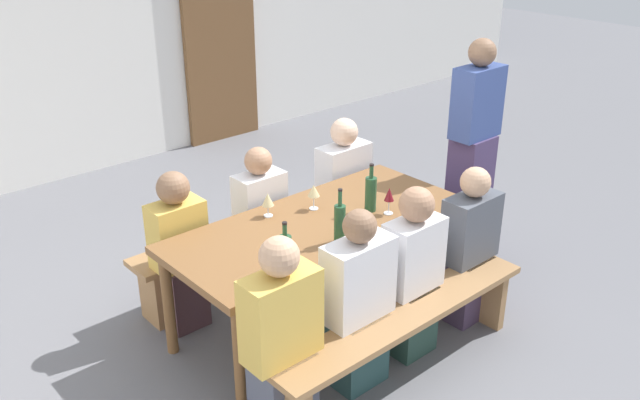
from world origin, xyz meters
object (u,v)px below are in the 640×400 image
object	(u,v)px
wine_bottle_1	(340,223)
bench_far	(253,237)
wooden_door	(220,47)
seated_guest_near_0	(282,341)
wine_bottle_0	(285,252)
bench_near	(404,326)
seated_guest_near_1	(358,305)
tasting_table	(320,233)
standing_host	(472,157)
wine_bottle_2	(371,193)
seated_guest_near_3	(469,250)
wine_glass_0	(389,195)
seated_guest_far_2	(343,193)
seated_guest_far_1	(261,225)
wine_glass_2	(268,200)
seated_guest_far_0	(179,254)
seated_guest_near_2	(412,276)
wine_glass_1	(314,191)

from	to	relation	value
wine_bottle_1	bench_far	bearing A→B (deg)	84.82
wooden_door	seated_guest_near_0	world-z (taller)	wooden_door
wine_bottle_0	wine_bottle_1	distance (m)	0.45
bench_near	wine_bottle_0	distance (m)	0.85
bench_far	seated_guest_near_1	distance (m)	1.35
tasting_table	standing_host	distance (m)	1.46
wine_bottle_2	seated_guest_near_3	xyz separation A→B (m)	(0.42, -0.49, -0.36)
wine_glass_0	seated_guest_far_2	size ratio (longest dim) A/B	0.16
wooden_door	wine_glass_0	world-z (taller)	wooden_door
tasting_table	seated_guest_near_1	world-z (taller)	seated_guest_near_1
wine_glass_0	seated_guest_far_1	world-z (taller)	seated_guest_far_1
wine_glass_0	seated_guest_near_0	size ratio (longest dim) A/B	0.16
wine_bottle_2	seated_guest_near_0	world-z (taller)	seated_guest_near_0
wine_glass_0	seated_guest_far_1	size ratio (longest dim) A/B	0.16
tasting_table	wine_bottle_0	distance (m)	0.65
seated_guest_far_2	bench_far	bearing A→B (deg)	-101.28
bench_far	wine_bottle_2	xyz separation A→B (m)	(0.35, -0.82, 0.52)
bench_near	wine_glass_2	world-z (taller)	wine_glass_2
wine_bottle_2	seated_guest_far_0	size ratio (longest dim) A/B	0.30
seated_guest_near_3	standing_host	distance (m)	0.91
seated_guest_near_1	seated_guest_far_2	world-z (taller)	seated_guest_far_2
wine_bottle_1	seated_guest_far_0	world-z (taller)	same
bench_far	seated_guest_near_2	xyz separation A→B (m)	(0.22, -1.32, 0.18)
bench_near	wine_bottle_1	distance (m)	0.70
seated_guest_far_1	standing_host	xyz separation A→B (m)	(1.48, -0.65, 0.31)
seated_guest_near_0	seated_guest_near_1	size ratio (longest dim) A/B	1.02
seated_guest_near_1	seated_guest_far_1	size ratio (longest dim) A/B	1.02
tasting_table	wine_bottle_1	size ratio (longest dim) A/B	5.73
seated_guest_near_3	wine_glass_2	bearing A→B (deg)	48.21
wooden_door	seated_guest_near_2	xyz separation A→B (m)	(-1.42, -4.10, -0.52)
tasting_table	seated_guest_near_3	distance (m)	0.98
seated_guest_far_1	seated_guest_near_0	bearing A→B (deg)	-32.49
wine_glass_2	seated_guest_near_3	size ratio (longest dim) A/B	0.15
wine_glass_0	seated_guest_far_1	xyz separation A→B (m)	(-0.44, 0.79, -0.36)
seated_guest_near_0	seated_guest_near_2	world-z (taller)	seated_guest_near_0
seated_guest_far_0	seated_guest_far_2	bearing A→B (deg)	90.00
tasting_table	wine_bottle_1	distance (m)	0.36
wine_bottle_1	seated_guest_far_1	distance (m)	0.94
wine_glass_1	seated_guest_far_0	distance (m)	0.95
wooden_door	seated_guest_far_0	distance (m)	3.78
wooden_door	tasting_table	world-z (taller)	wooden_door
bench_near	wine_glass_0	world-z (taller)	wine_glass_0
standing_host	wine_bottle_0	bearing A→B (deg)	7.45
wine_glass_1	seated_guest_near_0	bearing A→B (deg)	-139.22
seated_guest_near_3	seated_guest_far_2	world-z (taller)	seated_guest_far_2
wooden_door	seated_guest_near_3	distance (m)	4.23
seated_guest_near_0	wine_glass_1	bearing A→B (deg)	-49.22
wine_glass_0	wine_glass_2	bearing A→B (deg)	141.22
seated_guest_near_0	seated_guest_far_0	xyz separation A→B (m)	(0.10, 1.17, -0.01)
bench_far	wine_glass_1	bearing A→B (deg)	-80.56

